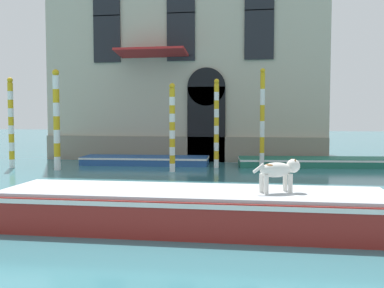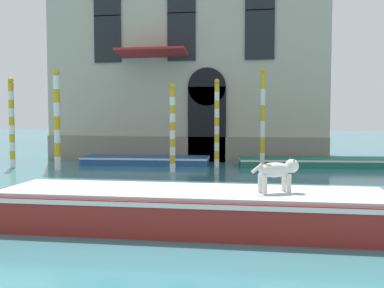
{
  "view_description": "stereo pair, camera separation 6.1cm",
  "coord_description": "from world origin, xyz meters",
  "px_view_note": "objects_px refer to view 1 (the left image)",
  "views": [
    {
      "loc": [
        2.65,
        -1.34,
        2.15
      ],
      "look_at": [
        0.28,
        12.98,
        1.2
      ],
      "focal_mm": 42.0,
      "sensor_mm": 36.0,
      "label": 1
    },
    {
      "loc": [
        2.71,
        -1.33,
        2.15
      ],
      "look_at": [
        0.28,
        12.98,
        1.2
      ],
      "focal_mm": 42.0,
      "sensor_mm": 36.0,
      "label": 2
    }
  ],
  "objects_px": {
    "boat_moored_near_palazzo": "(145,160)",
    "boat_moored_far": "(322,162)",
    "dog_on_deck": "(279,170)",
    "mooring_pole_3": "(57,119)",
    "mooring_pole_2": "(262,118)",
    "mooring_pole_4": "(11,122)",
    "boat_foreground": "(192,208)",
    "mooring_pole_1": "(216,123)",
    "mooring_pole_0": "(172,127)"
  },
  "relations": [
    {
      "from": "mooring_pole_4",
      "to": "boat_foreground",
      "type": "bearing_deg",
      "value": -43.64
    },
    {
      "from": "mooring_pole_0",
      "to": "mooring_pole_1",
      "type": "xyz_separation_m",
      "value": [
        1.49,
        1.6,
        0.13
      ]
    },
    {
      "from": "mooring_pole_4",
      "to": "mooring_pole_1",
      "type": "bearing_deg",
      "value": 9.97
    },
    {
      "from": "boat_moored_near_palazzo",
      "to": "mooring_pole_2",
      "type": "xyz_separation_m",
      "value": [
        4.98,
        -0.7,
        1.81
      ]
    },
    {
      "from": "dog_on_deck",
      "to": "mooring_pole_3",
      "type": "bearing_deg",
      "value": 109.32
    },
    {
      "from": "mooring_pole_2",
      "to": "mooring_pole_3",
      "type": "xyz_separation_m",
      "value": [
        -7.86,
        -1.7,
        -0.04
      ]
    },
    {
      "from": "mooring_pole_1",
      "to": "boat_foreground",
      "type": "bearing_deg",
      "value": -86.4
    },
    {
      "from": "dog_on_deck",
      "to": "mooring_pole_3",
      "type": "relative_size",
      "value": 0.22
    },
    {
      "from": "boat_moored_far",
      "to": "mooring_pole_0",
      "type": "xyz_separation_m",
      "value": [
        -5.79,
        -2.66,
        1.49
      ]
    },
    {
      "from": "dog_on_deck",
      "to": "mooring_pole_4",
      "type": "distance_m",
      "value": 13.38
    },
    {
      "from": "boat_foreground",
      "to": "mooring_pole_4",
      "type": "xyz_separation_m",
      "value": [
        -8.79,
        8.38,
        1.45
      ]
    },
    {
      "from": "boat_moored_near_palazzo",
      "to": "boat_moored_far",
      "type": "bearing_deg",
      "value": 0.02
    },
    {
      "from": "boat_moored_far",
      "to": "mooring_pole_1",
      "type": "bearing_deg",
      "value": -172.67
    },
    {
      "from": "boat_foreground",
      "to": "boat_moored_near_palazzo",
      "type": "bearing_deg",
      "value": 108.93
    },
    {
      "from": "boat_moored_far",
      "to": "mooring_pole_2",
      "type": "relative_size",
      "value": 1.77
    },
    {
      "from": "mooring_pole_1",
      "to": "mooring_pole_2",
      "type": "distance_m",
      "value": 1.85
    },
    {
      "from": "boat_moored_far",
      "to": "mooring_pole_4",
      "type": "relative_size",
      "value": 1.93
    },
    {
      "from": "mooring_pole_2",
      "to": "mooring_pole_4",
      "type": "distance_m",
      "value": 10.09
    },
    {
      "from": "boat_foreground",
      "to": "dog_on_deck",
      "type": "bearing_deg",
      "value": -1.59
    },
    {
      "from": "boat_foreground",
      "to": "mooring_pole_1",
      "type": "bearing_deg",
      "value": 92.65
    },
    {
      "from": "dog_on_deck",
      "to": "boat_moored_near_palazzo",
      "type": "xyz_separation_m",
      "value": [
        -5.38,
        10.42,
        -0.95
      ]
    },
    {
      "from": "boat_moored_far",
      "to": "mooring_pole_0",
      "type": "relative_size",
      "value": 2.11
    },
    {
      "from": "boat_moored_far",
      "to": "mooring_pole_3",
      "type": "distance_m",
      "value": 10.86
    },
    {
      "from": "dog_on_deck",
      "to": "boat_moored_far",
      "type": "bearing_deg",
      "value": 52.76
    },
    {
      "from": "boat_foreground",
      "to": "boat_moored_far",
      "type": "height_order",
      "value": "boat_foreground"
    },
    {
      "from": "mooring_pole_1",
      "to": "mooring_pole_0",
      "type": "bearing_deg",
      "value": -133.02
    },
    {
      "from": "boat_moored_near_palazzo",
      "to": "mooring_pole_3",
      "type": "height_order",
      "value": "mooring_pole_3"
    },
    {
      "from": "boat_moored_near_palazzo",
      "to": "boat_moored_far",
      "type": "distance_m",
      "value": 7.46
    },
    {
      "from": "mooring_pole_2",
      "to": "boat_moored_far",
      "type": "bearing_deg",
      "value": 25.29
    },
    {
      "from": "mooring_pole_0",
      "to": "mooring_pole_2",
      "type": "bearing_deg",
      "value": 24.16
    },
    {
      "from": "mooring_pole_2",
      "to": "mooring_pole_3",
      "type": "relative_size",
      "value": 1.02
    },
    {
      "from": "boat_foreground",
      "to": "mooring_pole_0",
      "type": "relative_size",
      "value": 2.24
    },
    {
      "from": "dog_on_deck",
      "to": "mooring_pole_3",
      "type": "distance_m",
      "value": 11.54
    },
    {
      "from": "boat_foreground",
      "to": "boat_moored_near_palazzo",
      "type": "xyz_separation_m",
      "value": [
        -3.76,
        10.41,
        -0.2
      ]
    },
    {
      "from": "mooring_pole_0",
      "to": "boat_foreground",
      "type": "bearing_deg",
      "value": -75.58
    },
    {
      "from": "mooring_pole_2",
      "to": "mooring_pole_4",
      "type": "height_order",
      "value": "mooring_pole_2"
    },
    {
      "from": "boat_foreground",
      "to": "mooring_pole_3",
      "type": "bearing_deg",
      "value": 128.73
    },
    {
      "from": "boat_foreground",
      "to": "mooring_pole_0",
      "type": "height_order",
      "value": "mooring_pole_0"
    },
    {
      "from": "mooring_pole_2",
      "to": "mooring_pole_3",
      "type": "distance_m",
      "value": 8.04
    },
    {
      "from": "boat_moored_near_palazzo",
      "to": "mooring_pole_1",
      "type": "distance_m",
      "value": 3.59
    },
    {
      "from": "dog_on_deck",
      "to": "mooring_pole_4",
      "type": "bearing_deg",
      "value": 114.59
    },
    {
      "from": "mooring_pole_1",
      "to": "mooring_pole_4",
      "type": "distance_m",
      "value": 8.29
    },
    {
      "from": "mooring_pole_3",
      "to": "mooring_pole_0",
      "type": "bearing_deg",
      "value": 2.58
    },
    {
      "from": "dog_on_deck",
      "to": "boat_moored_far",
      "type": "relative_size",
      "value": 0.12
    },
    {
      "from": "dog_on_deck",
      "to": "boat_moored_near_palazzo",
      "type": "distance_m",
      "value": 11.77
    },
    {
      "from": "mooring_pole_2",
      "to": "dog_on_deck",
      "type": "bearing_deg",
      "value": -87.66
    },
    {
      "from": "boat_moored_far",
      "to": "mooring_pole_4",
      "type": "distance_m",
      "value": 12.82
    },
    {
      "from": "dog_on_deck",
      "to": "mooring_pole_4",
      "type": "height_order",
      "value": "mooring_pole_4"
    },
    {
      "from": "boat_foreground",
      "to": "mooring_pole_2",
      "type": "xyz_separation_m",
      "value": [
        1.22,
        9.71,
        1.62
      ]
    },
    {
      "from": "boat_moored_near_palazzo",
      "to": "mooring_pole_1",
      "type": "height_order",
      "value": "mooring_pole_1"
    }
  ]
}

